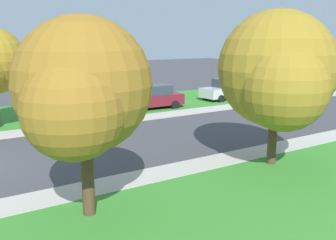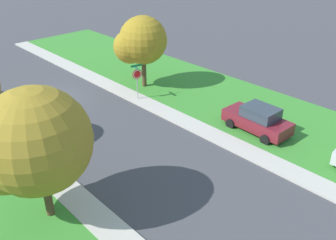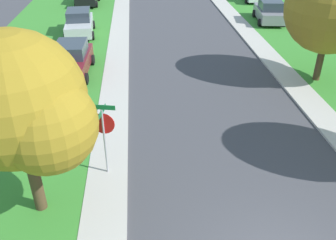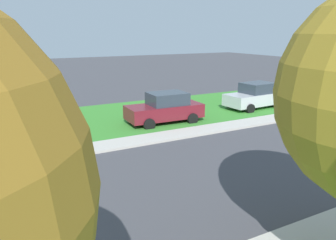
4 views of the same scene
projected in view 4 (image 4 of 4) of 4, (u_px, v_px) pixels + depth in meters
sidewalk_east at (327, 233)px, 8.78m from camera, size 1.40×56.00×0.10m
sidewalk_west at (160, 137)px, 16.77m from camera, size 1.40×56.00×0.10m
lawn_west at (125, 117)px, 20.77m from camera, size 8.00×56.00×0.08m
car_maroon_driveway_right at (165, 108)px, 19.30m from camera, size 2.16×4.36×1.76m
car_silver_kerbside_mid at (256, 96)px, 22.97m from camera, size 2.25×4.41×1.76m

